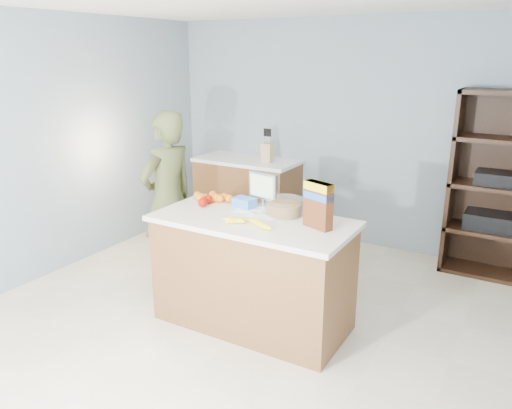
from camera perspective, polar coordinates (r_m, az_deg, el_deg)
The scene contains 15 objects.
floor at distance 3.99m, azimuth -2.62°, elevation -15.18°, with size 4.50×5.00×0.02m, color beige.
walls at distance 3.41m, azimuth -3.00°, elevation 9.02°, with size 4.52×5.02×2.51m.
counter_peninsula at distance 4.01m, azimuth -0.36°, elevation -8.19°, with size 1.56×0.76×0.90m.
back_cabinet at distance 6.11m, azimuth -0.98°, elevation 1.11°, with size 1.24×0.62×0.90m.
shelving_unit at distance 5.33m, azimuth 26.10°, elevation 1.57°, with size 0.90×0.40×1.80m.
person at distance 4.69m, azimuth -10.02°, elevation 0.57°, with size 0.60×0.39×1.64m, color #434A26.
knife_block at distance 5.81m, azimuth 1.29°, elevation 6.02°, with size 0.12×0.10×0.31m.
envelopes at distance 3.94m, azimuth -0.10°, elevation -1.07°, with size 0.40×0.22×0.00m.
bananas at distance 3.69m, azimuth -0.98°, elevation -2.04°, with size 0.44×0.18×0.04m.
apples at distance 4.17m, azimuth -5.81°, elevation 0.41°, with size 0.09×0.18×0.08m.
oranges at distance 4.29m, azimuth -5.00°, elevation 0.84°, with size 0.35×0.19×0.07m.
blue_carton at distance 4.10m, azimuth -1.35°, elevation 0.23°, with size 0.18×0.12×0.08m, color blue.
salad_bowl at distance 3.92m, azimuth 3.30°, elevation -0.33°, with size 0.30×0.30×0.13m.
tv at distance 4.10m, azimuth 0.81°, elevation 1.96°, with size 0.28×0.12×0.28m.
cereal_box at distance 3.60m, azimuth 7.14°, elevation 0.32°, with size 0.24×0.16×0.34m.
Camera 1 is at (1.85, -2.83, 2.12)m, focal length 35.00 mm.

